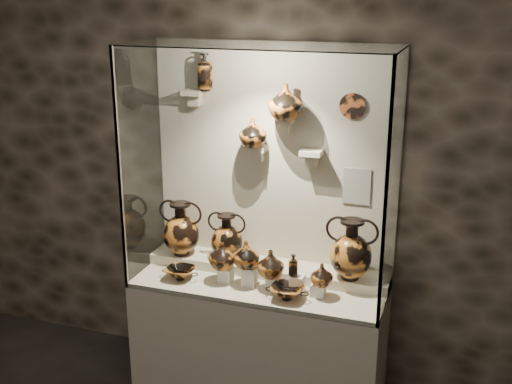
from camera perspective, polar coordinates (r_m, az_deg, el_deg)
wall_back at (r=4.38m, az=1.63°, el=2.79°), size 5.00×0.02×3.20m
plinth at (r=4.56m, az=0.26°, el=-12.95°), size 1.70×0.60×0.80m
front_tier at (r=4.36m, az=0.27°, el=-8.25°), size 1.68×0.58×0.03m
rear_tier at (r=4.50m, az=0.99°, el=-6.93°), size 1.70×0.25×0.10m
back_panel at (r=4.37m, az=1.61°, el=2.78°), size 1.70×0.03×1.60m
glass_front at (r=3.81m, az=-1.14°, el=0.54°), size 1.70×0.01×1.60m
glass_left at (r=4.42m, az=-10.19°, el=2.66°), size 0.01×0.60×1.60m
glass_right at (r=3.91m, az=12.13°, el=0.55°), size 0.01×0.60×1.60m
glass_top at (r=3.94m, az=0.30°, el=12.91°), size 1.70×0.60×0.01m
frame_post_left at (r=4.17m, az=-12.02°, el=1.66°), size 0.02×0.02×1.60m
frame_post_right at (r=3.63m, az=11.45°, el=-0.71°), size 0.02×0.02×1.60m
pedestal_a at (r=4.36m, az=-2.70°, el=-7.34°), size 0.09×0.09×0.10m
pedestal_b at (r=4.30m, az=-0.58°, el=-7.48°), size 0.09×0.09×0.13m
pedestal_c at (r=4.26m, az=1.60°, el=-8.03°), size 0.09×0.09×0.09m
pedestal_d at (r=4.22m, az=3.70°, el=-8.14°), size 0.09×0.09×0.12m
pedestal_e at (r=4.19m, az=5.55°, el=-8.64°), size 0.09×0.09×0.08m
bracket_ul at (r=4.40m, az=-5.57°, el=8.80°), size 0.14×0.12×0.04m
bracket_ca at (r=4.31m, az=0.05°, el=3.93°), size 0.14×0.12×0.04m
bracket_cb at (r=4.20m, az=2.64°, el=6.37°), size 0.10×0.12×0.04m
bracket_cc at (r=4.20m, az=4.96°, el=3.52°), size 0.14×0.12×0.04m
amphora_left at (r=4.59m, az=-6.67°, el=-3.24°), size 0.39×0.39×0.39m
amphora_mid at (r=4.49m, az=-2.60°, el=-4.00°), size 0.29×0.29×0.33m
amphora_right at (r=4.22m, az=8.46°, el=-5.05°), size 0.43×0.43×0.41m
jug_a at (r=4.30m, az=-3.02°, el=-5.62°), size 0.23×0.23×0.19m
jug_b at (r=4.23m, az=-0.88°, el=-5.57°), size 0.22×0.22×0.19m
jug_c at (r=4.20m, az=1.31°, el=-6.38°), size 0.21×0.21×0.19m
jug_e at (r=4.13m, az=5.87°, el=-7.33°), size 0.18×0.18×0.15m
lekythos_small at (r=4.15m, az=3.34°, el=-6.41°), size 0.09×0.09×0.17m
kylix_left at (r=4.42m, az=-6.76°, el=-7.09°), size 0.32×0.30×0.10m
kylix_right at (r=4.13m, az=2.79°, el=-8.79°), size 0.33×0.30×0.11m
lekythos_tall at (r=4.34m, az=-4.56°, el=10.79°), size 0.15×0.15×0.28m
ovoid_vase_a at (r=4.25m, az=-0.28°, el=5.31°), size 0.22×0.22×0.19m
ovoid_vase_b at (r=4.12m, az=2.65°, el=8.01°), size 0.25×0.25×0.23m
wall_plate at (r=4.13m, az=8.56°, el=7.57°), size 0.17×0.02×0.17m
info_placard at (r=4.25m, az=8.95°, el=0.50°), size 0.18×0.01×0.24m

